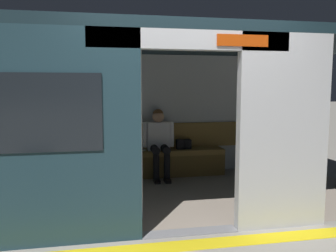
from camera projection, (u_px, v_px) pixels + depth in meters
ground_plane at (190, 232)px, 3.81m from camera, size 60.00×60.00×0.00m
platform_edge_strip at (197, 244)px, 3.52m from camera, size 8.00×0.24×0.01m
train_car at (162, 91)px, 4.91m from camera, size 6.40×2.95×2.29m
bench_seat at (155, 156)px, 6.15m from camera, size 2.48×0.44×0.47m
person_seated at (159, 139)px, 6.08m from camera, size 0.55×0.68×1.20m
handbag at (184, 144)px, 6.28m from camera, size 0.26×0.15×0.17m
book at (139, 150)px, 6.11m from camera, size 0.24×0.27×0.03m
grab_pole_door at (141, 131)px, 4.12m from camera, size 0.04×0.04×2.15m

